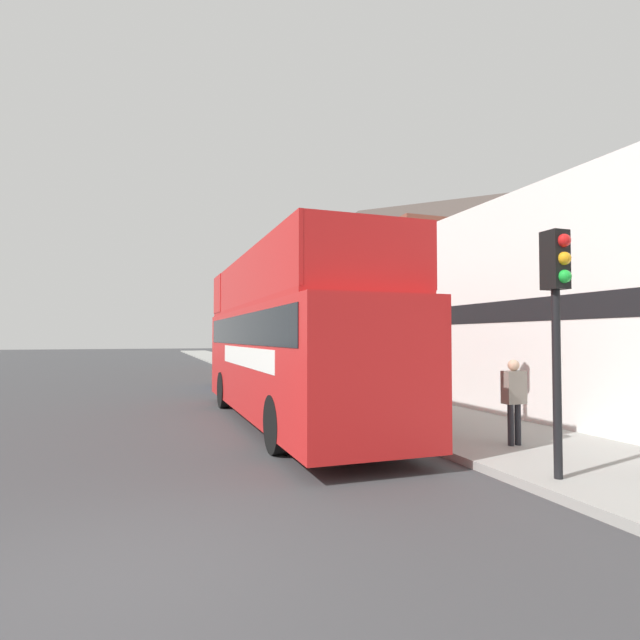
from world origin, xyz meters
name	(u,v)px	position (x,y,z in m)	size (l,w,h in m)	color
ground_plane	(139,381)	(0.00, 21.00, 0.00)	(144.00, 144.00, 0.00)	#3D3D3F
sidewalk	(297,381)	(7.12, 18.00, 0.07)	(3.61, 108.00, 0.14)	#999993
brick_terrace_rear	(359,292)	(11.92, 21.60, 4.76)	(6.00, 22.02, 9.52)	brown
tour_bus	(286,349)	(3.65, 7.36, 1.84)	(2.47, 10.60, 4.11)	red
parked_car_ahead_of_bus	(242,372)	(4.19, 16.32, 0.67)	(1.92, 4.29, 1.42)	navy
pedestrian_second	(514,394)	(6.76, 2.77, 1.10)	(0.42, 0.23, 1.59)	#232328
pedestrian_third	(401,375)	(6.04, 5.79, 1.24)	(0.48, 0.26, 1.83)	#232328
traffic_signal	(557,296)	(5.83, 0.77, 2.74)	(0.28, 0.42, 3.54)	black
lamp_post_nearest	(427,285)	(5.74, 4.09, 3.21)	(0.35, 0.35, 4.43)	black
lamp_post_second	(304,305)	(5.98, 13.28, 3.37)	(0.35, 0.35, 4.68)	black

